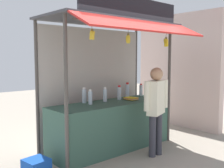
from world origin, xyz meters
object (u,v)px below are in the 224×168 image
at_px(water_bottle_left, 90,97).
at_px(water_bottle_back_left, 127,90).
at_px(plastic_crate, 36,167).
at_px(water_bottle_rear_center, 119,93).
at_px(banana_bunch_leftmost, 92,35).
at_px(banana_bunch_inner_left, 166,42).
at_px(magazine_stack_far_right, 155,97).
at_px(banana_bunch_rightmost, 128,39).
at_px(magazine_stack_mid_right, 131,99).
at_px(water_bottle_front_right, 105,95).
at_px(water_bottle_front_left, 84,96).
at_px(vendor_person, 156,103).
at_px(water_bottle_right, 141,90).

relative_size(water_bottle_left, water_bottle_back_left, 0.86).
relative_size(water_bottle_left, plastic_crate, 0.82).
xyz_separation_m(water_bottle_left, water_bottle_rear_center, (0.76, 0.05, 0.01)).
height_order(water_bottle_rear_center, banana_bunch_leftmost, banana_bunch_leftmost).
xyz_separation_m(water_bottle_left, banana_bunch_leftmost, (-0.39, -0.58, 1.06)).
bearing_deg(banana_bunch_inner_left, water_bottle_rear_center, 136.06).
relative_size(magazine_stack_far_right, plastic_crate, 0.89).
height_order(banana_bunch_leftmost, banana_bunch_rightmost, same).
relative_size(water_bottle_rear_center, magazine_stack_mid_right, 1.04).
bearing_deg(water_bottle_front_right, banana_bunch_leftmost, -140.54).
bearing_deg(water_bottle_front_right, water_bottle_back_left, 11.76).
relative_size(magazine_stack_far_right, banana_bunch_leftmost, 1.07).
bearing_deg(plastic_crate, water_bottle_rear_center, 7.74).
height_order(water_bottle_left, water_bottle_front_left, water_bottle_front_left).
relative_size(water_bottle_front_right, vendor_person, 0.17).
xyz_separation_m(water_bottle_front_right, magazine_stack_mid_right, (0.51, -0.19, -0.10)).
xyz_separation_m(water_bottle_rear_center, water_bottle_back_left, (0.40, 0.18, 0.01)).
bearing_deg(banana_bunch_leftmost, banana_bunch_rightmost, -0.01).
bearing_deg(water_bottle_back_left, magazine_stack_mid_right, -124.88).
xyz_separation_m(water_bottle_rear_center, magazine_stack_far_right, (0.71, -0.33, -0.11)).
relative_size(water_bottle_right, magazine_stack_far_right, 0.91).
xyz_separation_m(water_bottle_front_right, banana_bunch_inner_left, (1.01, -0.66, 1.01)).
distance_m(water_bottle_front_right, magazine_stack_mid_right, 0.56).
distance_m(magazine_stack_mid_right, banana_bunch_rightmost, 1.34).
bearing_deg(water_bottle_rear_center, banana_bunch_leftmost, -151.17).
bearing_deg(water_bottle_left, vendor_person, -48.79).
relative_size(water_bottle_rear_center, plastic_crate, 0.88).
height_order(water_bottle_left, water_bottle_rear_center, water_bottle_rear_center).
distance_m(banana_bunch_rightmost, plastic_crate, 2.51).
relative_size(magazine_stack_far_right, banana_bunch_rightmost, 0.98).
distance_m(banana_bunch_leftmost, banana_bunch_inner_left, 1.81).
relative_size(water_bottle_rear_center, banana_bunch_leftmost, 1.06).
height_order(water_bottle_left, water_bottle_back_left, water_bottle_back_left).
bearing_deg(water_bottle_rear_center, magazine_stack_mid_right, -47.06).
bearing_deg(water_bottle_back_left, banana_bunch_leftmost, -152.40).
bearing_deg(plastic_crate, banana_bunch_inner_left, -8.17).
xyz_separation_m(water_bottle_front_left, water_bottle_rear_center, (0.75, -0.15, -0.00)).
bearing_deg(water_bottle_rear_center, plastic_crate, -172.26).
bearing_deg(vendor_person, magazine_stack_far_right, 20.94).
xyz_separation_m(magazine_stack_far_right, banana_bunch_leftmost, (-1.86, -0.30, 1.15)).
bearing_deg(water_bottle_right, water_bottle_back_left, 170.68).
height_order(water_bottle_rear_center, banana_bunch_rightmost, banana_bunch_rightmost).
bearing_deg(water_bottle_front_left, water_bottle_left, -91.79).
bearing_deg(magazine_stack_far_right, banana_bunch_leftmost, -170.80).
bearing_deg(banana_bunch_rightmost, magazine_stack_far_right, 15.42).
bearing_deg(water_bottle_rear_center, water_bottle_left, -176.31).
relative_size(magazine_stack_mid_right, banana_bunch_inner_left, 0.86).
bearing_deg(banana_bunch_inner_left, water_bottle_front_left, 150.86).
relative_size(water_bottle_left, water_bottle_right, 1.01).
distance_m(water_bottle_rear_center, magazine_stack_far_right, 0.79).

